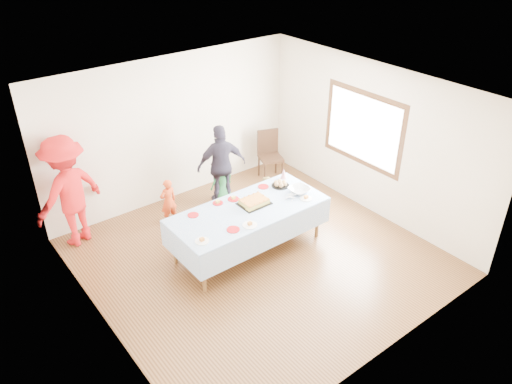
% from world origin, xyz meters
% --- Properties ---
extents(ground, '(5.00, 5.00, 0.00)m').
position_xyz_m(ground, '(0.00, 0.00, 0.00)').
color(ground, '#462A14').
rests_on(ground, ground).
extents(room_walls, '(5.04, 5.04, 2.72)m').
position_xyz_m(room_walls, '(0.05, 0.00, 1.77)').
color(room_walls, beige).
rests_on(room_walls, ground).
extents(party_table, '(2.50, 1.10, 0.78)m').
position_xyz_m(party_table, '(0.01, 0.25, 0.72)').
color(party_table, brown).
rests_on(party_table, ground).
extents(birthday_cake, '(0.48, 0.37, 0.08)m').
position_xyz_m(birthday_cake, '(0.16, 0.31, 0.82)').
color(birthday_cake, black).
rests_on(birthday_cake, party_table).
extents(rolls_tray, '(0.30, 0.30, 0.09)m').
position_xyz_m(rolls_tray, '(0.86, 0.49, 0.82)').
color(rolls_tray, black).
rests_on(rolls_tray, party_table).
extents(punch_bowl, '(0.34, 0.34, 0.08)m').
position_xyz_m(punch_bowl, '(0.97, 0.14, 0.82)').
color(punch_bowl, silver).
rests_on(punch_bowl, party_table).
extents(party_hat, '(0.11, 0.11, 0.19)m').
position_xyz_m(party_hat, '(1.08, 0.66, 0.87)').
color(party_hat, silver).
rests_on(party_hat, party_table).
extents(fork_pile, '(0.24, 0.18, 0.07)m').
position_xyz_m(fork_pile, '(0.72, 0.09, 0.81)').
color(fork_pile, white).
rests_on(fork_pile, party_table).
extents(plate_red_far_a, '(0.17, 0.17, 0.01)m').
position_xyz_m(plate_red_far_a, '(-0.78, 0.61, 0.79)').
color(plate_red_far_a, '#B40D14').
rests_on(plate_red_far_a, party_table).
extents(plate_red_far_b, '(0.17, 0.17, 0.01)m').
position_xyz_m(plate_red_far_b, '(-0.28, 0.68, 0.79)').
color(plate_red_far_b, '#B40D14').
rests_on(plate_red_far_b, party_table).
extents(plate_red_far_c, '(0.19, 0.19, 0.01)m').
position_xyz_m(plate_red_far_c, '(-0.02, 0.62, 0.79)').
color(plate_red_far_c, '#B40D14').
rests_on(plate_red_far_c, party_table).
extents(plate_red_far_d, '(0.18, 0.18, 0.01)m').
position_xyz_m(plate_red_far_d, '(0.62, 0.64, 0.79)').
color(plate_red_far_d, '#B40D14').
rests_on(plate_red_far_d, party_table).
extents(plate_red_near, '(0.19, 0.19, 0.01)m').
position_xyz_m(plate_red_near, '(-0.52, -0.08, 0.79)').
color(plate_red_near, '#B40D14').
rests_on(plate_red_near, party_table).
extents(plate_white_left, '(0.20, 0.20, 0.01)m').
position_xyz_m(plate_white_left, '(-1.03, -0.04, 0.79)').
color(plate_white_left, white).
rests_on(plate_white_left, party_table).
extents(plate_white_mid, '(0.22, 0.22, 0.01)m').
position_xyz_m(plate_white_mid, '(-0.26, -0.13, 0.79)').
color(plate_white_mid, white).
rests_on(plate_white_mid, party_table).
extents(plate_white_right, '(0.20, 0.20, 0.01)m').
position_xyz_m(plate_white_right, '(0.92, -0.08, 0.79)').
color(plate_white_right, white).
rests_on(plate_white_right, party_table).
extents(dining_chair, '(0.56, 0.56, 1.00)m').
position_xyz_m(dining_chair, '(1.84, 1.98, 0.56)').
color(dining_chair, black).
rests_on(dining_chair, ground).
extents(toddler_left, '(0.31, 0.20, 0.85)m').
position_xyz_m(toddler_left, '(-0.61, 1.74, 0.42)').
color(toddler_left, '#D6451A').
rests_on(toddler_left, ground).
extents(toddler_mid, '(0.47, 0.32, 0.94)m').
position_xyz_m(toddler_mid, '(0.52, 1.75, 0.47)').
color(toddler_mid, '#2A8044').
rests_on(toddler_mid, ground).
extents(toddler_right, '(0.44, 0.39, 0.77)m').
position_xyz_m(toddler_right, '(0.87, 0.90, 0.38)').
color(toddler_right, tan).
rests_on(toddler_right, ground).
extents(adult_left, '(1.38, 1.07, 1.89)m').
position_xyz_m(adult_left, '(-2.10, 2.20, 0.94)').
color(adult_left, red).
rests_on(adult_left, ground).
extents(adult_right, '(0.98, 0.63, 1.55)m').
position_xyz_m(adult_right, '(0.52, 1.73, 0.77)').
color(adult_right, '#2F2B3C').
rests_on(adult_right, ground).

